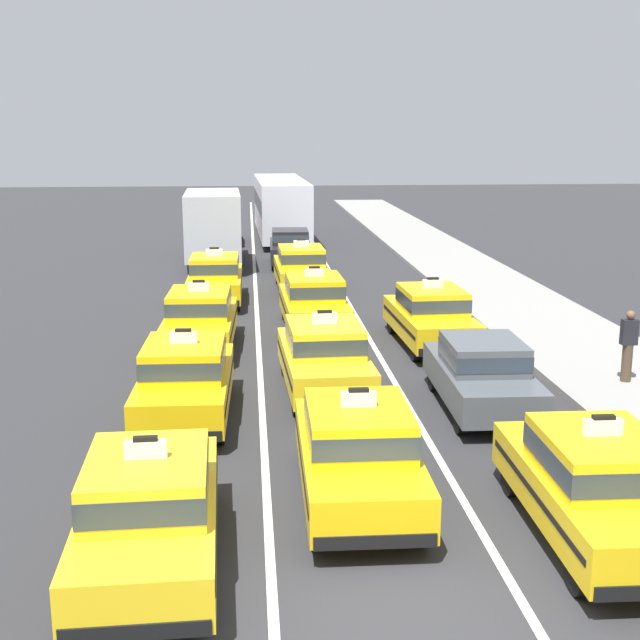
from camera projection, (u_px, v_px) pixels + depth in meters
ground_plane at (402, 618)px, 10.50m from camera, size 160.00×160.00×0.00m
lane_stripe_left_center at (256, 300)px, 29.80m from camera, size 0.14×80.00×0.01m
lane_stripe_center_right at (346, 299)px, 30.06m from camera, size 0.14×80.00×0.01m
sidewalk_curb at (548, 326)px, 25.65m from camera, size 4.00×90.00×0.15m
taxi_left_nearest at (149, 509)px, 11.51m from camera, size 1.94×4.61×1.96m
taxi_left_second at (185, 378)px, 17.50m from camera, size 1.91×4.60×1.96m
taxi_left_third at (200, 319)px, 22.97m from camera, size 1.96×4.61×1.96m
taxi_left_fourth at (215, 278)px, 29.18m from camera, size 1.84×4.57×1.96m
box_truck_left_fifth at (213, 225)px, 36.96m from camera, size 2.45×7.02×3.27m
sedan_left_sixth at (223, 227)px, 44.36m from camera, size 1.87×4.35×1.58m
taxi_center_nearest at (357, 450)px, 13.59m from camera, size 1.87×4.58×1.96m
taxi_center_second at (324, 356)px, 19.24m from camera, size 1.96×4.62×1.96m
taxi_center_third at (314, 301)px, 25.23m from camera, size 1.92×4.60×1.96m
taxi_center_fourth at (301, 267)px, 31.37m from camera, size 1.91×4.59×1.96m
sedan_center_fifth at (290, 246)px, 37.24m from camera, size 1.86×4.34×1.58m
bus_center_sixth at (281, 205)px, 46.10m from camera, size 2.78×11.26×3.22m
taxi_right_nearest at (596, 483)px, 12.35m from camera, size 1.90×4.59×1.96m
sedan_right_second at (482, 372)px, 18.04m from camera, size 1.88×4.35×1.58m
taxi_right_third at (431, 315)px, 23.38m from camera, size 1.96×4.61×1.96m
pedestrian_trailing at (628, 346)px, 19.61m from camera, size 0.36×0.24×1.69m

